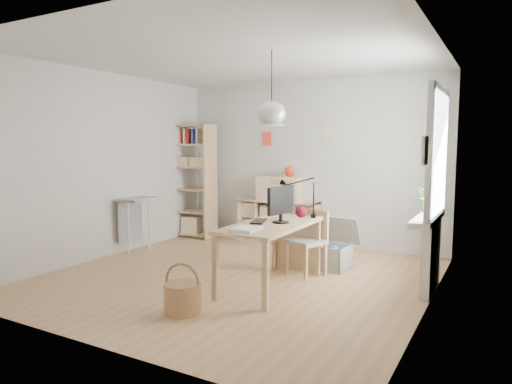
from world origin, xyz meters
The scene contains 20 objects.
ground centered at (0.00, 0.00, 0.00)m, with size 4.50×4.50×0.00m, color tan.
room_shell centered at (0.55, -0.15, 2.00)m, with size 4.50×4.50×4.50m.
window_unit centered at (2.23, 0.60, 1.55)m, with size 0.07×1.16×1.46m.
radiator centered at (2.19, 0.60, 0.40)m, with size 0.10×0.80×0.80m, color silver.
windowsill centered at (2.14, 0.60, 0.83)m, with size 0.22×1.20×0.06m, color white.
desk centered at (0.55, -0.15, 0.66)m, with size 0.70×1.50×0.75m.
cube_shelf centered at (-0.47, 2.08, 0.30)m, with size 1.40×0.38×0.72m.
tall_bookshelf centered at (-2.04, 1.80, 1.09)m, with size 0.80×0.38×2.00m.
side_table centered at (-2.04, 0.35, 0.67)m, with size 0.40×0.55×0.85m.
chair centered at (0.74, 0.55, 0.47)m, with size 0.52×0.52×0.83m.
wicker_basket centered at (0.17, -1.30, 0.16)m, with size 0.37×0.36×0.50m.
storage_chest centered at (0.82, 1.02, 0.22)m, with size 0.69×0.76×0.66m.
monitor centered at (0.63, -0.05, 0.99)m, with size 0.19×0.49×0.42m.
keyboard centered at (0.38, -0.13, 0.76)m, with size 0.14×0.38×0.02m, color black.
task_lamp centered at (0.61, 0.41, 1.07)m, with size 0.44×0.16×0.47m.
yarn_ball centered at (0.68, 0.41, 0.82)m, with size 0.15×0.15×0.15m, color #480913.
paper_tray centered at (0.51, -0.66, 0.77)m, with size 0.26×0.33×0.03m, color white.
drawer_chest centered at (-0.43, 2.04, 0.92)m, with size 0.71×0.32×0.40m, color #D0B289.
red_vase centered at (-0.24, 2.04, 1.22)m, with size 0.15×0.15×0.19m, color #A91C0E.
potted_plant centered at (2.12, 0.90, 1.05)m, with size 0.34×0.29×0.38m, color #2A6A28.
Camera 1 is at (2.91, -4.75, 1.66)m, focal length 32.00 mm.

